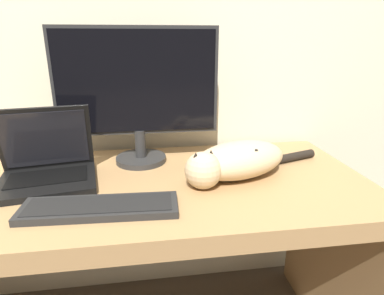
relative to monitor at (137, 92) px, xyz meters
name	(u,v)px	position (x,y,z in m)	size (l,w,h in m)	color
desk	(128,220)	(-0.05, -0.18, -0.40)	(1.59, 0.67, 0.71)	#A37A4C
monitor	(137,92)	(0.00, 0.00, 0.00)	(0.57, 0.19, 0.48)	#282828
laptop	(47,168)	(-0.30, -0.14, -0.21)	(0.33, 0.28, 0.24)	black
external_keyboard	(100,207)	(-0.11, -0.36, -0.25)	(0.42, 0.14, 0.02)	black
cat	(236,160)	(0.31, -0.20, -0.20)	(0.53, 0.29, 0.12)	#D1B284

